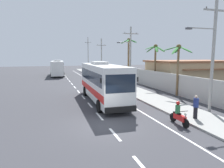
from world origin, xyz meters
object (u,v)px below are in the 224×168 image
object	(u,v)px
motorcycle_trailing	(179,115)
palm_nearest	(129,52)
utility_pole_mid	(130,54)
utility_pole_distant	(88,53)
palm_third	(178,57)
motorcycle_beside_bus	(106,83)
palm_second	(155,56)
coach_bus_far_lane	(58,68)
roadside_building	(190,73)
coach_bus_foreground	(102,81)
pedestrian_midwalk	(196,106)
utility_pole_far	(101,56)
pedestrian_near_kerb	(112,75)
utility_pole_nearest	(212,51)

from	to	relation	value
motorcycle_trailing	palm_nearest	distance (m)	24.05
utility_pole_mid	utility_pole_distant	size ratio (longest dim) A/B	0.89
utility_pole_distant	palm_third	world-z (taller)	utility_pole_distant
motorcycle_beside_bus	palm_second	world-z (taller)	palm_second
coach_bus_far_lane	motorcycle_trailing	world-z (taller)	coach_bus_far_lane
coach_bus_far_lane	motorcycle_beside_bus	size ratio (longest dim) A/B	5.71
motorcycle_beside_bus	utility_pole_distant	bearing A→B (deg)	83.26
palm_third	roadside_building	bearing A→B (deg)	42.94
coach_bus_foreground	pedestrian_midwalk	size ratio (longest dim) A/B	6.81
utility_pole_mid	utility_pole_far	size ratio (longest dim) A/B	1.05
coach_bus_foreground	pedestrian_near_kerb	size ratio (longest dim) A/B	6.76
palm_second	roadside_building	size ratio (longest dim) A/B	0.48
utility_pole_distant	motorcycle_beside_bus	bearing A→B (deg)	-96.74
palm_third	roadside_building	distance (m)	9.94
coach_bus_far_lane	utility_pole_nearest	xyz separation A→B (m)	(10.23, -34.34, 3.04)
palm_nearest	pedestrian_midwalk	bearing A→B (deg)	-100.27
coach_bus_foreground	motorcycle_beside_bus	xyz separation A→B (m)	(2.70, 7.96, -1.38)
utility_pole_nearest	roadside_building	world-z (taller)	utility_pole_nearest
coach_bus_foreground	roadside_building	bearing A→B (deg)	22.89
coach_bus_foreground	palm_second	world-z (taller)	palm_second
utility_pole_mid	utility_pole_far	xyz separation A→B (m)	(-0.29, 16.36, -0.39)
motorcycle_beside_bus	palm_second	size ratio (longest dim) A/B	0.32
utility_pole_nearest	roadside_building	xyz separation A→B (m)	(8.75, 13.18, -2.99)
motorcycle_trailing	roadside_building	size ratio (longest dim) A/B	0.15
utility_pole_nearest	motorcycle_trailing	bearing A→B (deg)	-156.69
pedestrian_midwalk	utility_pole_nearest	size ratio (longest dim) A/B	0.18
coach_bus_far_lane	motorcycle_beside_bus	world-z (taller)	coach_bus_far_lane
motorcycle_trailing	utility_pole_distant	distance (m)	51.20
coach_bus_foreground	coach_bus_far_lane	world-z (taller)	coach_bus_foreground
palm_nearest	palm_second	distance (m)	8.58
motorcycle_trailing	utility_pole_nearest	world-z (taller)	utility_pole_nearest
coach_bus_far_lane	roadside_building	size ratio (longest dim) A/B	0.88
pedestrian_midwalk	palm_second	size ratio (longest dim) A/B	0.27
coach_bus_foreground	coach_bus_far_lane	bearing A→B (deg)	96.35
utility_pole_mid	utility_pole_distant	xyz separation A→B (m)	(-0.27, 32.72, 0.41)
palm_second	pedestrian_midwalk	bearing A→B (deg)	-108.45
utility_pole_far	utility_pole_distant	xyz separation A→B (m)	(0.02, 16.36, 0.80)
palm_second	palm_third	size ratio (longest dim) A/B	1.06
utility_pole_far	palm_third	bearing A→B (deg)	-85.50
utility_pole_mid	motorcycle_beside_bus	bearing A→B (deg)	-156.13
motorcycle_beside_bus	utility_pole_mid	world-z (taller)	utility_pole_mid
palm_nearest	roadside_building	size ratio (longest dim) A/B	0.60
coach_bus_far_lane	palm_nearest	size ratio (longest dim) A/B	1.46
utility_pole_distant	coach_bus_foreground	bearing A→B (deg)	-99.06
motorcycle_beside_bus	utility_pole_distant	xyz separation A→B (m)	(4.09, 34.65, 4.53)
motorcycle_trailing	coach_bus_foreground	bearing A→B (deg)	110.14
coach_bus_far_lane	utility_pole_nearest	distance (m)	35.96
coach_bus_foreground	roadside_building	size ratio (longest dim) A/B	0.89
motorcycle_trailing	pedestrian_near_kerb	distance (m)	23.43
roadside_building	utility_pole_far	bearing A→B (deg)	115.00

